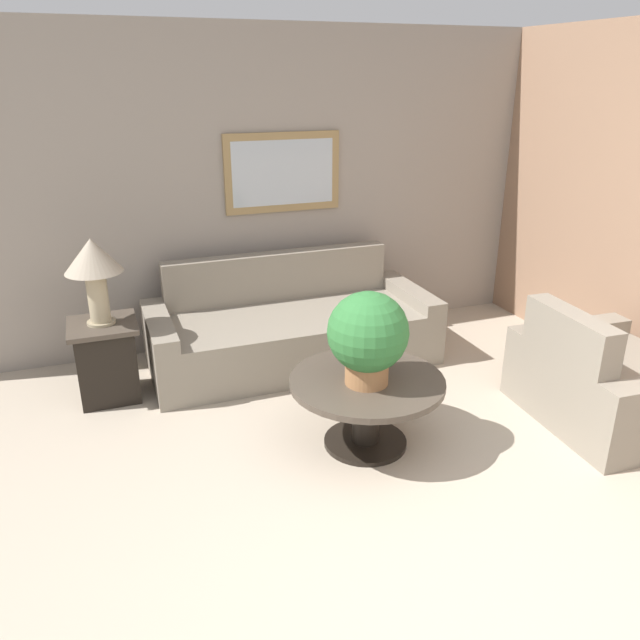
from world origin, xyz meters
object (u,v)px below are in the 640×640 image
object	(u,v)px
armchair	(606,384)
table_lamp	(93,263)
coffee_table	(367,397)
potted_plant_on_table	(368,335)
couch_main	(291,329)
side_table	(107,360)

from	to	relation	value
armchair	table_lamp	bearing A→B (deg)	67.30
coffee_table	potted_plant_on_table	size ratio (longest dim) A/B	1.67
armchair	coffee_table	bearing A→B (deg)	83.43
couch_main	potted_plant_on_table	size ratio (longest dim) A/B	3.94
side_table	table_lamp	xyz separation A→B (m)	(0.00, 0.00, 0.72)
armchair	potted_plant_on_table	bearing A→B (deg)	85.14
table_lamp	potted_plant_on_table	distance (m)	1.96
armchair	table_lamp	xyz separation A→B (m)	(-3.14, 1.52, 0.75)
armchair	potted_plant_on_table	xyz separation A→B (m)	(-1.67, 0.24, 0.51)
potted_plant_on_table	couch_main	bearing A→B (deg)	90.79
couch_main	coffee_table	xyz separation A→B (m)	(0.05, -1.38, 0.07)
armchair	coffee_table	distance (m)	1.67
armchair	couch_main	bearing A→B (deg)	48.66
side_table	armchair	bearing A→B (deg)	-25.85
couch_main	table_lamp	size ratio (longest dim) A/B	3.73
couch_main	potted_plant_on_table	world-z (taller)	potted_plant_on_table
couch_main	armchair	world-z (taller)	same
table_lamp	potted_plant_on_table	bearing A→B (deg)	-41.24
armchair	coffee_table	xyz separation A→B (m)	(-1.65, 0.28, 0.07)
table_lamp	side_table	bearing A→B (deg)	0.00
table_lamp	couch_main	bearing A→B (deg)	5.64
couch_main	potted_plant_on_table	bearing A→B (deg)	-89.21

